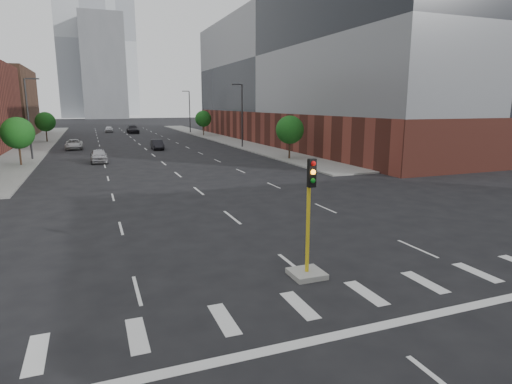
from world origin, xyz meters
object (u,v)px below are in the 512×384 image
car_deep_right (133,129)px  car_near_left (99,156)px  car_mid_right (157,145)px  car_far_left (74,144)px  car_distant (109,129)px  median_traffic_signal (308,252)px

car_deep_right → car_near_left: bearing=-99.6°
car_near_left → car_mid_right: (7.95, 11.63, -0.06)m
car_far_left → car_distant: bearing=80.5°
car_near_left → car_deep_right: size_ratio=0.75×
car_near_left → car_deep_right: 48.57m
car_far_left → car_deep_right: bearing=71.0°
car_far_left → car_deep_right: car_deep_right is taller
median_traffic_signal → car_deep_right: (1.50, 84.22, -0.13)m
car_far_left → car_mid_right: bearing=-22.5°
median_traffic_signal → car_mid_right: (1.50, 47.94, -0.29)m
car_deep_right → car_mid_right: bearing=-90.2°
median_traffic_signal → car_distant: size_ratio=1.04×
car_near_left → car_deep_right: bearing=80.7°
median_traffic_signal → car_near_left: (-6.45, 36.31, -0.23)m
car_near_left → car_distant: (3.23, 53.27, -0.03)m
car_far_left → car_distant: (6.22, 37.08, 0.04)m
car_distant → car_far_left: bearing=-95.8°
car_near_left → car_distant: car_near_left is taller
car_distant → car_near_left: bearing=-89.7°
car_mid_right → car_near_left: bearing=-123.6°
car_far_left → car_distant: size_ratio=1.16×
car_near_left → car_mid_right: bearing=55.8°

